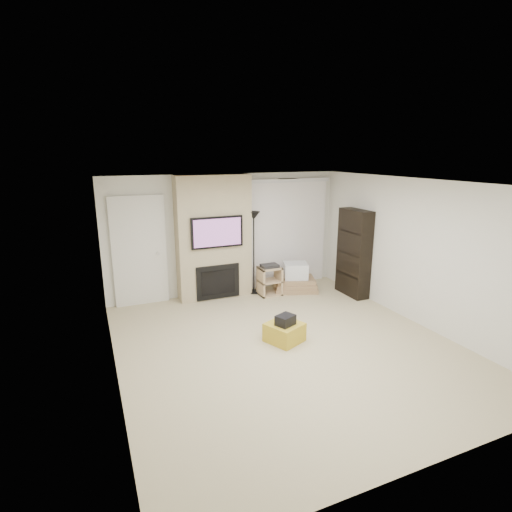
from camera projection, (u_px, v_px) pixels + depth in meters
name	position (u px, v px, depth m)	size (l,w,h in m)	color
floor	(286.00, 345.00, 6.23)	(5.00, 5.50, 0.00)	#C0B187
ceiling	(290.00, 183.00, 5.60)	(5.00, 5.50, 0.00)	white
wall_back	(227.00, 234.00, 8.36)	(5.00, 2.50, 0.00)	silver
wall_front	(435.00, 350.00, 3.47)	(5.00, 2.50, 0.00)	silver
wall_left	(109.00, 291.00, 4.96)	(5.50, 2.50, 0.00)	silver
wall_right	(417.00, 252.00, 6.86)	(5.50, 2.50, 0.00)	silver
hvac_vent	(288.00, 179.00, 6.46)	(0.35, 0.18, 0.01)	silver
ottoman	(284.00, 332.00, 6.32)	(0.50, 0.50, 0.30)	gold
black_bag	(285.00, 320.00, 6.22)	(0.28, 0.22, 0.16)	black
fireplace_wall	(214.00, 238.00, 8.04)	(1.50, 0.47, 2.50)	tan
entry_door	(139.00, 252.00, 7.69)	(1.02, 0.11, 2.14)	silver
vertical_blinds	(287.00, 229.00, 8.84)	(1.98, 0.10, 2.37)	silver
floor_lamp	(254.00, 229.00, 8.22)	(0.26, 0.26, 1.75)	black
av_stand	(270.00, 279.00, 8.36)	(0.45, 0.38, 0.66)	tan
box_stack	(295.00, 280.00, 8.66)	(1.08, 0.95, 0.61)	#9B7A55
bookshelf	(354.00, 253.00, 8.24)	(0.30, 0.80, 1.80)	black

